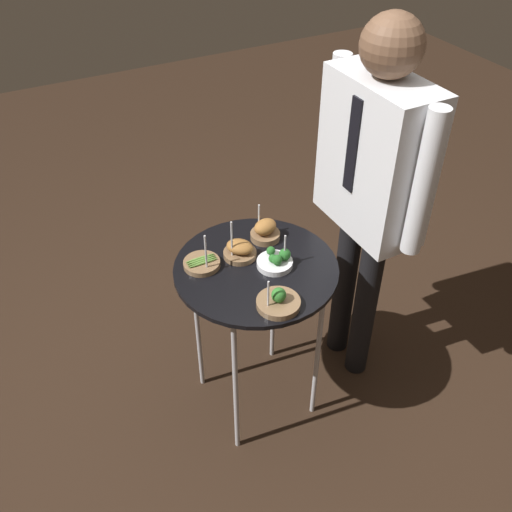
# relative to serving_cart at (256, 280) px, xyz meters

# --- Properties ---
(ground_plane) EXTENTS (8.00, 8.00, 0.00)m
(ground_plane) POSITION_rel_serving_cart_xyz_m (0.00, 0.00, -0.70)
(ground_plane) COLOR black
(serving_cart) EXTENTS (0.61, 0.61, 0.76)m
(serving_cart) POSITION_rel_serving_cart_xyz_m (0.00, 0.00, 0.00)
(serving_cart) COLOR black
(serving_cart) RESTS_ON ground_plane
(bowl_broccoli_center) EXTENTS (0.13, 0.13, 0.13)m
(bowl_broccoli_center) POSITION_rel_serving_cart_xyz_m (0.03, 0.07, 0.09)
(bowl_broccoli_center) COLOR silver
(bowl_broccoli_center) RESTS_ON serving_cart
(bowl_broccoli_mid_left) EXTENTS (0.15, 0.15, 0.13)m
(bowl_broccoli_mid_left) POSITION_rel_serving_cart_xyz_m (0.22, -0.03, 0.09)
(bowl_broccoli_mid_left) COLOR brown
(bowl_broccoli_mid_left) RESTS_ON serving_cart
(bowl_asparagus_near_rim) EXTENTS (0.14, 0.14, 0.16)m
(bowl_asparagus_near_rim) POSITION_rel_serving_cart_xyz_m (-0.10, -0.17, 0.08)
(bowl_asparagus_near_rim) COLOR brown
(bowl_asparagus_near_rim) RESTS_ON serving_cart
(bowl_roast_front_right) EXTENTS (0.13, 0.12, 0.17)m
(bowl_roast_front_right) POSITION_rel_serving_cart_xyz_m (-0.08, -0.03, 0.10)
(bowl_roast_front_right) COLOR brown
(bowl_roast_front_right) RESTS_ON serving_cart
(bowl_roast_far_rim) EXTENTS (0.12, 0.12, 0.14)m
(bowl_roast_far_rim) POSITION_rel_serving_cart_xyz_m (-0.13, 0.11, 0.10)
(bowl_roast_far_rim) COLOR brown
(bowl_roast_far_rim) RESTS_ON serving_cart
(waiter_figure) EXTENTS (0.59, 0.22, 1.59)m
(waiter_figure) POSITION_rel_serving_cart_xyz_m (-0.01, 0.50, 0.31)
(waiter_figure) COLOR black
(waiter_figure) RESTS_ON ground_plane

